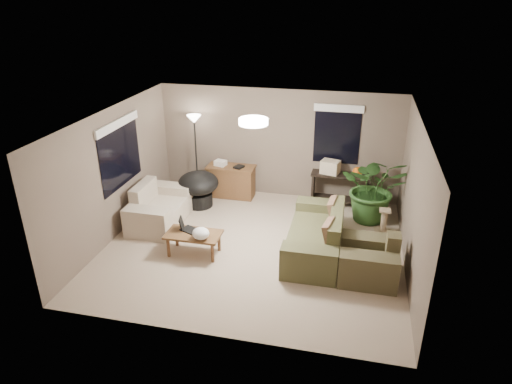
% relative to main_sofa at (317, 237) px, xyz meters
% --- Properties ---
extents(room_shell, '(5.50, 5.50, 5.50)m').
position_rel_main_sofa_xyz_m(room_shell, '(-1.18, -0.10, 0.96)').
color(room_shell, tan).
rests_on(room_shell, ground).
extents(main_sofa, '(0.95, 2.20, 0.85)m').
position_rel_main_sofa_xyz_m(main_sofa, '(0.00, 0.00, 0.00)').
color(main_sofa, '#4D4D2E').
rests_on(main_sofa, ground).
extents(throw_pillows, '(0.31, 1.38, 0.47)m').
position_rel_main_sofa_xyz_m(throw_pillows, '(0.26, 0.00, 0.36)').
color(throw_pillows, '#8C7251').
rests_on(throw_pillows, main_sofa).
extents(loveseat, '(0.90, 1.60, 0.85)m').
position_rel_main_sofa_xyz_m(loveseat, '(-3.33, 0.42, 0.00)').
color(loveseat, beige).
rests_on(loveseat, ground).
extents(armchair, '(0.95, 1.00, 0.85)m').
position_rel_main_sofa_xyz_m(armchair, '(0.94, -0.61, 0.00)').
color(armchair, '#4D472E').
rests_on(armchair, ground).
extents(coffee_table, '(1.00, 0.55, 0.42)m').
position_rel_main_sofa_xyz_m(coffee_table, '(-2.20, -0.58, 0.06)').
color(coffee_table, brown).
rests_on(coffee_table, ground).
extents(laptop, '(0.42, 0.34, 0.24)m').
position_rel_main_sofa_xyz_m(laptop, '(-2.36, -0.48, 0.19)').
color(laptop, black).
rests_on(laptop, coffee_table).
extents(plastic_bag, '(0.32, 0.29, 0.22)m').
position_rel_main_sofa_xyz_m(plastic_bag, '(-2.00, -0.73, 0.23)').
color(plastic_bag, white).
rests_on(plastic_bag, coffee_table).
extents(desk, '(1.10, 0.50, 0.75)m').
position_rel_main_sofa_xyz_m(desk, '(-2.21, 2.03, 0.08)').
color(desk, brown).
rests_on(desk, ground).
extents(desk_papers, '(0.72, 0.31, 0.12)m').
position_rel_main_sofa_xyz_m(desk_papers, '(-2.37, 2.02, 0.51)').
color(desk_papers, silver).
rests_on(desk_papers, desk).
extents(console_table, '(1.30, 0.40, 0.75)m').
position_rel_main_sofa_xyz_m(console_table, '(0.29, 2.11, 0.14)').
color(console_table, black).
rests_on(console_table, ground).
extents(pumpkin, '(0.30, 0.30, 0.19)m').
position_rel_main_sofa_xyz_m(pumpkin, '(0.64, 2.11, 0.55)').
color(pumpkin, orange).
rests_on(pumpkin, console_table).
extents(cardboard_box, '(0.45, 0.38, 0.29)m').
position_rel_main_sofa_xyz_m(cardboard_box, '(0.04, 2.11, 0.60)').
color(cardboard_box, beige).
rests_on(cardboard_box, console_table).
extents(papasan_chair, '(0.99, 0.99, 0.80)m').
position_rel_main_sofa_xyz_m(papasan_chair, '(-2.79, 1.37, 0.17)').
color(papasan_chair, black).
rests_on(papasan_chair, ground).
extents(floor_lamp, '(0.32, 0.32, 1.91)m').
position_rel_main_sofa_xyz_m(floor_lamp, '(-3.03, 1.99, 1.30)').
color(floor_lamp, black).
rests_on(floor_lamp, ground).
extents(ceiling_fixture, '(0.50, 0.50, 0.10)m').
position_rel_main_sofa_xyz_m(ceiling_fixture, '(-1.18, -0.10, 2.15)').
color(ceiling_fixture, white).
rests_on(ceiling_fixture, room_shell).
extents(houseplant, '(1.33, 1.48, 1.15)m').
position_rel_main_sofa_xyz_m(houseplant, '(0.99, 1.52, 0.28)').
color(houseplant, '#2D5923').
rests_on(houseplant, ground).
extents(cat_scratching_post, '(0.32, 0.32, 0.50)m').
position_rel_main_sofa_xyz_m(cat_scratching_post, '(1.22, 1.02, -0.08)').
color(cat_scratching_post, tan).
rests_on(cat_scratching_post, ground).
extents(window_left, '(0.05, 1.56, 1.33)m').
position_rel_main_sofa_xyz_m(window_left, '(-3.91, 0.20, 1.49)').
color(window_left, black).
rests_on(window_left, room_shell).
extents(window_back, '(1.06, 0.05, 1.33)m').
position_rel_main_sofa_xyz_m(window_back, '(0.12, 2.37, 1.49)').
color(window_back, black).
rests_on(window_back, room_shell).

